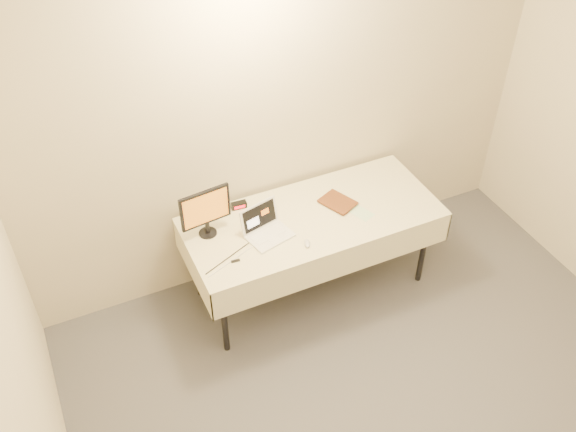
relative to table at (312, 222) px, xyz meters
name	(u,v)px	position (x,y,z in m)	size (l,w,h in m)	color
back_wall	(286,113)	(0.00, 0.45, 0.67)	(4.00, 0.10, 2.70)	beige
table	(312,222)	(0.00, 0.00, 0.00)	(1.86, 0.81, 0.74)	black
laptop	(265,228)	(-0.38, -0.03, 0.11)	(0.35, 0.32, 0.21)	white
monitor	(205,210)	(-0.75, 0.14, 0.28)	(0.36, 0.14, 0.37)	black
book	(331,197)	(0.14, 0.01, 0.19)	(0.19, 0.02, 0.25)	#93491A
alarm_clock	(239,205)	(-0.45, 0.31, 0.09)	(0.12, 0.06, 0.05)	black
clicker	(307,243)	(-0.17, -0.25, 0.07)	(0.04, 0.09, 0.02)	#B7B7B9
paper_form	(355,210)	(0.31, -0.07, 0.06)	(0.11, 0.28, 0.00)	#BBE2B3
usb_dongle	(235,261)	(-0.67, -0.20, 0.07)	(0.06, 0.02, 0.01)	black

